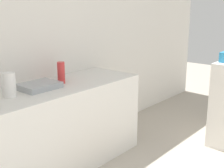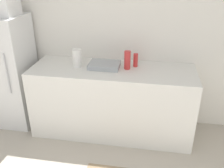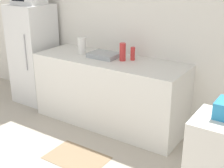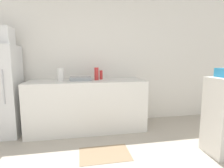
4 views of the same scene
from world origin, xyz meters
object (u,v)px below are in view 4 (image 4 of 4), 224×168
bottle_short (101,75)px  paper_towel_roll (61,75)px  bottle_tall (97,74)px  refrigerator (1,91)px

bottle_short → paper_towel_roll: 0.75m
bottle_tall → refrigerator: bearing=-179.1°
refrigerator → bottle_tall: size_ratio=6.63×
bottle_tall → paper_towel_roll: (-0.64, -0.03, -0.00)m
bottle_tall → paper_towel_roll: bearing=-177.5°
refrigerator → paper_towel_roll: refrigerator is taller
bottle_tall → paper_towel_roll: bottle_tall is taller
bottle_tall → paper_towel_roll: size_ratio=1.01×
refrigerator → bottle_tall: (1.62, 0.02, 0.27)m
refrigerator → bottle_short: 1.74m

